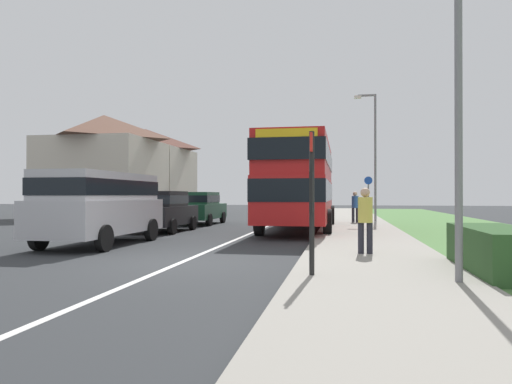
# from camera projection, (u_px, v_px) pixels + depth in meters

# --- Properties ---
(ground_plane) EXTENTS (120.00, 120.00, 0.00)m
(ground_plane) POSITION_uv_depth(u_px,v_px,m) (181.00, 262.00, 10.41)
(ground_plane) COLOR #2D3033
(lane_marking_centre) EXTENTS (0.14, 60.00, 0.01)m
(lane_marking_centre) POSITION_uv_depth(u_px,v_px,m) (250.00, 233.00, 18.28)
(lane_marking_centre) COLOR silver
(lane_marking_centre) RESTS_ON ground_plane
(pavement_near_side) EXTENTS (3.20, 68.00, 0.12)m
(pavement_near_side) POSITION_uv_depth(u_px,v_px,m) (363.00, 238.00, 15.55)
(pavement_near_side) COLOR gray
(pavement_near_side) RESTS_ON ground_plane
(grass_verge_seaward) EXTENTS (6.00, 68.00, 0.08)m
(grass_verge_seaward) POSITION_uv_depth(u_px,v_px,m) (503.00, 241.00, 14.77)
(grass_verge_seaward) COLOR #517F42
(grass_verge_seaward) RESTS_ON ground_plane
(roadside_hedge) EXTENTS (1.10, 3.16, 0.90)m
(roadside_hedge) POSITION_uv_depth(u_px,v_px,m) (497.00, 253.00, 8.54)
(roadside_hedge) COLOR #2D5128
(roadside_hedge) RESTS_ON ground_plane
(double_decker_bus) EXTENTS (2.80, 9.61, 3.70)m
(double_decker_bus) POSITION_uv_depth(u_px,v_px,m) (299.00, 180.00, 19.71)
(double_decker_bus) COLOR red
(double_decker_bus) RESTS_ON ground_plane
(parked_van_silver) EXTENTS (2.11, 5.00, 2.16)m
(parked_van_silver) POSITION_uv_depth(u_px,v_px,m) (101.00, 202.00, 14.04)
(parked_van_silver) COLOR #B7B7BC
(parked_van_silver) RESTS_ON ground_plane
(parked_car_black) EXTENTS (1.93, 3.95, 1.65)m
(parked_car_black) POSITION_uv_depth(u_px,v_px,m) (162.00, 210.00, 19.04)
(parked_car_black) COLOR black
(parked_car_black) RESTS_ON ground_plane
(parked_car_dark_green) EXTENTS (1.95, 4.23, 1.65)m
(parked_car_dark_green) POSITION_uv_depth(u_px,v_px,m) (199.00, 207.00, 24.02)
(parked_car_dark_green) COLOR #19472D
(parked_car_dark_green) RESTS_ON ground_plane
(pedestrian_at_stop) EXTENTS (0.34, 0.34, 1.67)m
(pedestrian_at_stop) POSITION_uv_depth(u_px,v_px,m) (365.00, 217.00, 11.04)
(pedestrian_at_stop) COLOR #23232D
(pedestrian_at_stop) RESTS_ON ground_plane
(pedestrian_walking_away) EXTENTS (0.34, 0.34, 1.67)m
(pedestrian_walking_away) POSITION_uv_depth(u_px,v_px,m) (355.00, 205.00, 23.63)
(pedestrian_walking_away) COLOR #23232D
(pedestrian_walking_away) RESTS_ON ground_plane
(bus_stop_sign) EXTENTS (0.09, 0.52, 2.60)m
(bus_stop_sign) POSITION_uv_depth(u_px,v_px,m) (312.00, 193.00, 8.10)
(bus_stop_sign) COLOR black
(bus_stop_sign) RESTS_ON ground_plane
(cycle_route_sign) EXTENTS (0.44, 0.08, 2.52)m
(cycle_route_sign) POSITION_uv_depth(u_px,v_px,m) (368.00, 196.00, 25.75)
(cycle_route_sign) COLOR slate
(cycle_route_sign) RESTS_ON ground_plane
(street_lamp_near) EXTENTS (1.14, 0.20, 7.78)m
(street_lamp_near) POSITION_uv_depth(u_px,v_px,m) (452.00, 11.00, 7.49)
(street_lamp_near) COLOR slate
(street_lamp_near) RESTS_ON ground_plane
(street_lamp_mid) EXTENTS (1.14, 0.20, 6.82)m
(street_lamp_mid) POSITION_uv_depth(u_px,v_px,m) (373.00, 149.00, 24.70)
(street_lamp_mid) COLOR slate
(street_lamp_mid) RESTS_ON ground_plane
(house_terrace_far_side) EXTENTS (6.91, 13.69, 7.02)m
(house_terrace_far_side) POSITION_uv_depth(u_px,v_px,m) (126.00, 169.00, 35.70)
(house_terrace_far_side) COLOR beige
(house_terrace_far_side) RESTS_ON ground_plane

